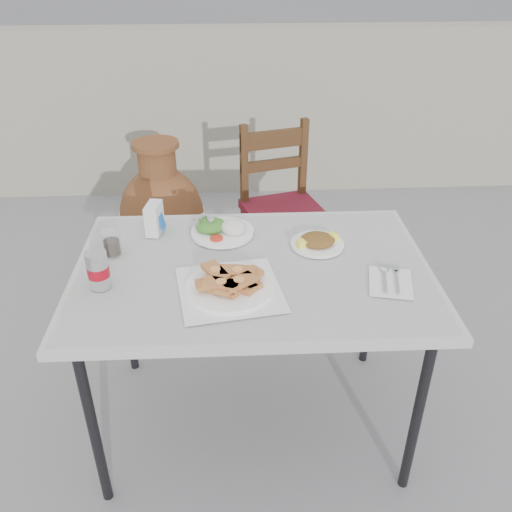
{
  "coord_description": "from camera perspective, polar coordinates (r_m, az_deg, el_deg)",
  "views": [
    {
      "loc": [
        -0.13,
        -1.55,
        1.78
      ],
      "look_at": [
        -0.03,
        0.11,
        0.78
      ],
      "focal_mm": 38.0,
      "sensor_mm": 36.0,
      "label": 1
    }
  ],
  "objects": [
    {
      "name": "cola_glass",
      "position": [
        2.03,
        -14.96,
        1.24
      ],
      "size": [
        0.06,
        0.06,
        0.09
      ],
      "color": "white",
      "rests_on": "cafe_table"
    },
    {
      "name": "cutlery_napkin",
      "position": [
        1.88,
        13.9,
        -2.43
      ],
      "size": [
        0.18,
        0.21,
        0.01
      ],
      "rotation": [
        0.0,
        0.0,
        -0.22
      ],
      "color": "white",
      "rests_on": "cafe_table"
    },
    {
      "name": "condiment_caddy",
      "position": [
        2.12,
        -5.45,
        3.12
      ],
      "size": [
        0.12,
        0.1,
        0.08
      ],
      "rotation": [
        0.0,
        0.0,
        0.18
      ],
      "color": "silver",
      "rests_on": "cafe_table"
    },
    {
      "name": "napkin_holder",
      "position": [
        2.13,
        -10.66,
        3.9
      ],
      "size": [
        0.08,
        0.11,
        0.12
      ],
      "rotation": [
        0.0,
        0.0,
        -0.17
      ],
      "color": "white",
      "rests_on": "cafe_table"
    },
    {
      "name": "salad_rice_plate",
      "position": [
        2.1,
        -3.65,
        2.9
      ],
      "size": [
        0.25,
        0.25,
        0.06
      ],
      "color": "white",
      "rests_on": "cafe_table"
    },
    {
      "name": "pide_plate",
      "position": [
        1.77,
        -2.81,
        -2.74
      ],
      "size": [
        0.38,
        0.38,
        0.07
      ],
      "rotation": [
        0.0,
        0.0,
        0.16
      ],
      "color": "white",
      "rests_on": "cafe_table"
    },
    {
      "name": "chair",
      "position": [
        2.99,
        2.73,
        5.15
      ],
      "size": [
        0.49,
        0.49,
        0.91
      ],
      "rotation": [
        0.0,
        0.0,
        0.27
      ],
      "color": "#3C2510",
      "rests_on": "ground"
    },
    {
      "name": "cafe_table",
      "position": [
        1.93,
        -0.37,
        -2.45
      ],
      "size": [
        1.26,
        0.86,
        0.76
      ],
      "rotation": [
        0.0,
        0.0,
        -0.01
      ],
      "color": "black",
      "rests_on": "ground"
    },
    {
      "name": "back_wall",
      "position": [
        4.22,
        -1.47,
        14.94
      ],
      "size": [
        6.0,
        0.25,
        1.2
      ],
      "primitive_type": "cube",
      "color": "gray",
      "rests_on": "ground"
    },
    {
      "name": "soda_can",
      "position": [
        1.84,
        -16.3,
        -1.41
      ],
      "size": [
        0.07,
        0.07,
        0.13
      ],
      "color": "silver",
      "rests_on": "cafe_table"
    },
    {
      "name": "ground",
      "position": [
        2.36,
        0.98,
        -17.71
      ],
      "size": [
        80.0,
        80.0,
        0.0
      ],
      "primitive_type": "plane",
      "color": "slate",
      "rests_on": "ground"
    },
    {
      "name": "terracotta_urn",
      "position": [
        3.09,
        -9.8,
        3.91
      ],
      "size": [
        0.48,
        0.48,
        0.83
      ],
      "color": "brown",
      "rests_on": "ground"
    },
    {
      "name": "salad_chopped_plate",
      "position": [
        2.04,
        6.49,
        1.53
      ],
      "size": [
        0.2,
        0.2,
        0.04
      ],
      "color": "white",
      "rests_on": "cafe_table"
    }
  ]
}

